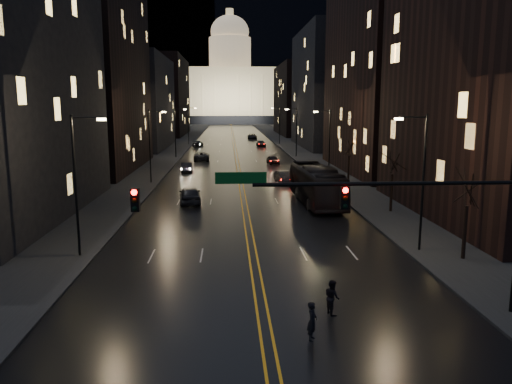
{
  "coord_description": "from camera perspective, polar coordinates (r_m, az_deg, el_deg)",
  "views": [
    {
      "loc": [
        -1.54,
        -21.05,
        9.6
      ],
      "look_at": [
        0.32,
        11.97,
        3.78
      ],
      "focal_mm": 35.0,
      "sensor_mm": 36.0,
      "label": 1
    }
  ],
  "objects": [
    {
      "name": "oncoming_car_d",
      "position": [
        116.14,
        -6.68,
        5.52
      ],
      "size": [
        2.51,
        5.04,
        1.41
      ],
      "primitive_type": "imported",
      "rotation": [
        0.0,
        0.0,
        3.03
      ],
      "color": "black",
      "rests_on": "ground"
    },
    {
      "name": "building_left_far",
      "position": [
        114.72,
        -13.19,
        9.92
      ],
      "size": [
        12.0,
        34.0,
        20.0
      ],
      "primitive_type": "cube",
      "color": "black",
      "rests_on": "ground"
    },
    {
      "name": "streetlamp_right_near",
      "position": [
        33.72,
        18.3,
        1.79
      ],
      "size": [
        2.13,
        0.25,
        9.0
      ],
      "color": "black",
      "rests_on": "ground"
    },
    {
      "name": "receding_car_b",
      "position": [
        81.33,
        1.96,
        3.69
      ],
      "size": [
        2.11,
        4.25,
        1.39
      ],
      "primitive_type": "imported",
      "rotation": [
        0.0,
        0.0,
        0.12
      ],
      "color": "black",
      "rests_on": "ground"
    },
    {
      "name": "tree_right_near",
      "position": [
        32.88,
        23.06,
        0.31
      ],
      "size": [
        2.4,
        2.4,
        6.65
      ],
      "color": "black",
      "rests_on": "ground"
    },
    {
      "name": "road",
      "position": [
        151.37,
        -2.65,
        6.34
      ],
      "size": [
        20.0,
        320.0,
        0.02
      ],
      "primitive_type": "cube",
      "color": "black",
      "rests_on": "ground"
    },
    {
      "name": "streetlamp_left_far",
      "position": [
        91.64,
        -9.1,
        7.03
      ],
      "size": [
        2.13,
        0.25,
        9.0
      ],
      "color": "black",
      "rests_on": "ground"
    },
    {
      "name": "oncoming_car_c",
      "position": [
        86.62,
        -6.23,
        4.08
      ],
      "size": [
        2.69,
        5.62,
        1.55
      ],
      "primitive_type": "imported",
      "rotation": [
        0.0,
        0.0,
        3.16
      ],
      "color": "black",
      "rests_on": "ground"
    },
    {
      "name": "streetlamp_left_mid",
      "position": [
        61.92,
        -11.89,
        5.59
      ],
      "size": [
        2.13,
        0.25,
        9.0
      ],
      "color": "black",
      "rests_on": "ground"
    },
    {
      "name": "oncoming_car_b",
      "position": [
        72.46,
        -7.91,
        2.84
      ],
      "size": [
        1.67,
        4.35,
        1.41
      ],
      "primitive_type": "imported",
      "rotation": [
        0.0,
        0.0,
        3.18
      ],
      "color": "black",
      "rests_on": "ground"
    },
    {
      "name": "capitol",
      "position": [
        271.16,
        -2.96,
        11.56
      ],
      "size": [
        90.0,
        50.0,
        58.5
      ],
      "color": "black",
      "rests_on": "ground"
    },
    {
      "name": "building_right_dist",
      "position": [
        162.63,
        4.82,
        10.44
      ],
      "size": [
        12.0,
        40.0,
        22.0
      ],
      "primitive_type": "cube",
      "color": "black",
      "rests_on": "ground"
    },
    {
      "name": "building_right_tall",
      "position": [
        75.13,
        14.91,
        16.85
      ],
      "size": [
        12.0,
        30.0,
        38.0
      ],
      "primitive_type": "cube",
      "color": "black",
      "rests_on": "ground"
    },
    {
      "name": "sidewalk_right",
      "position": [
        152.15,
        2.66,
        6.38
      ],
      "size": [
        8.0,
        320.0,
        0.16
      ],
      "primitive_type": "cube",
      "color": "black",
      "rests_on": "ground"
    },
    {
      "name": "pedestrian_a",
      "position": [
        21.25,
        6.44,
        -14.46
      ],
      "size": [
        0.59,
        0.71,
        1.66
      ],
      "primitive_type": "imported",
      "rotation": [
        0.0,
        0.0,
        1.19
      ],
      "color": "black",
      "rests_on": "ground"
    },
    {
      "name": "ground",
      "position": [
        23.19,
        0.89,
        -14.46
      ],
      "size": [
        900.0,
        900.0,
        0.0
      ],
      "primitive_type": "plane",
      "color": "black",
      "rests_on": "ground"
    },
    {
      "name": "bus",
      "position": [
        49.12,
        6.91,
        0.83
      ],
      "size": [
        3.62,
        13.38,
        3.69
      ],
      "primitive_type": "imported",
      "rotation": [
        0.0,
        0.0,
        0.04
      ],
      "color": "black",
      "rests_on": "ground"
    },
    {
      "name": "streetlamp_right_dist",
      "position": [
        121.77,
        2.62,
        7.85
      ],
      "size": [
        2.13,
        0.25,
        9.0
      ],
      "color": "black",
      "rests_on": "ground"
    },
    {
      "name": "streetlamp_right_far",
      "position": [
        92.0,
        4.53,
        7.14
      ],
      "size": [
        2.13,
        0.25,
        9.0
      ],
      "color": "black",
      "rests_on": "ground"
    },
    {
      "name": "oncoming_car_a",
      "position": [
        49.27,
        -7.55,
        -0.32
      ],
      "size": [
        2.55,
        5.23,
        1.72
      ],
      "primitive_type": "imported",
      "rotation": [
        0.0,
        0.0,
        3.25
      ],
      "color": "black",
      "rests_on": "ground"
    },
    {
      "name": "building_right_mid",
      "position": [
        115.33,
        8.22,
        11.57
      ],
      "size": [
        12.0,
        34.0,
        26.0
      ],
      "primitive_type": "cube",
      "color": "black",
      "rests_on": "ground"
    },
    {
      "name": "traffic_signal",
      "position": [
        22.77,
        15.93,
        -1.79
      ],
      "size": [
        17.29,
        0.45,
        7.0
      ],
      "color": "black",
      "rests_on": "ground"
    },
    {
      "name": "streetlamp_left_dist",
      "position": [
        121.49,
        -7.67,
        7.76
      ],
      "size": [
        2.13,
        0.25,
        9.0
      ],
      "color": "black",
      "rests_on": "ground"
    },
    {
      "name": "sidewalk_left",
      "position": [
        151.87,
        -7.97,
        6.29
      ],
      "size": [
        8.0,
        320.0,
        0.16
      ],
      "primitive_type": "cube",
      "color": "black",
      "rests_on": "ground"
    },
    {
      "name": "center_line",
      "position": [
        151.37,
        -2.65,
        6.34
      ],
      "size": [
        0.62,
        320.0,
        0.01
      ],
      "primitive_type": "cube",
      "color": "orange",
      "rests_on": "road"
    },
    {
      "name": "building_left_mid",
      "position": [
        77.66,
        -18.2,
        12.75
      ],
      "size": [
        12.0,
        30.0,
        28.0
      ],
      "primitive_type": "cube",
      "color": "black",
      "rests_on": "ground"
    },
    {
      "name": "mountain_ridge",
      "position": [
        406.99,
        2.8,
        17.79
      ],
      "size": [
        520.0,
        60.0,
        130.0
      ],
      "primitive_type": "cube",
      "color": "black",
      "rests_on": "ground"
    },
    {
      "name": "streetlamp_right_mid",
      "position": [
        62.45,
        8.23,
        5.74
      ],
      "size": [
        2.13,
        0.25,
        9.0
      ],
      "color": "black",
      "rests_on": "ground"
    },
    {
      "name": "tree_right_mid",
      "position": [
        45.72,
        15.36,
        3.26
      ],
      "size": [
        2.4,
        2.4,
        6.65
      ],
      "color": "black",
      "rests_on": "ground"
    },
    {
      "name": "streetlamp_left_near",
      "position": [
        32.72,
        -19.66,
        1.47
      ],
      "size": [
        2.13,
        0.25,
        9.0
      ],
      "color": "black",
      "rests_on": "ground"
    },
    {
      "name": "receding_car_d",
      "position": [
        140.46,
        -0.43,
        6.37
      ],
      "size": [
        2.47,
        5.35,
        1.49
      ],
      "primitive_type": "imported",
      "rotation": [
        0.0,
        0.0,
        0.0
      ],
      "color": "black",
      "rests_on": "ground"
    },
    {
      "name": "building_right_near",
      "position": [
        46.89,
        26.11,
        11.93
      ],
      "size": [
        12.0,
        26.0,
        24.0
      ],
      "primitive_type": "cube",
      "color": "black",
      "rests_on": "ground"
    },
    {
      "name": "receding_car_a",
      "position": [
        61.6,
        3.2,
        1.7
      ],
      "size": [
        2.14,
        4.64,
        1.47
      ],
      "primitive_type": "imported",
      "rotation": [
        0.0,
        0.0,
        0.13
      ],
      "color": "black",
      "rests_on": "ground"
    },
    {
      "name": "tree_right_far",
      "position": [
        61.03,
        10.61,
        5.05
      ],
      "size": [
        2.4,
        2.4,
        6.65
      ],
      "color": "black",
      "rests_on": "ground"
    },
    {
      "name": "pedestrian_b",
      "position": [
        23.79,
        8.7,
        -11.78
      ],
      "size": [
        0.63,
        0.88,
        1.64
      ],
      "primitive_type": "imported",
      "rotation": [
        0.0,
        0.0,
        1.83
      ],
      "color": "black",
      "rests_on": "ground"
    },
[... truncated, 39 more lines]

